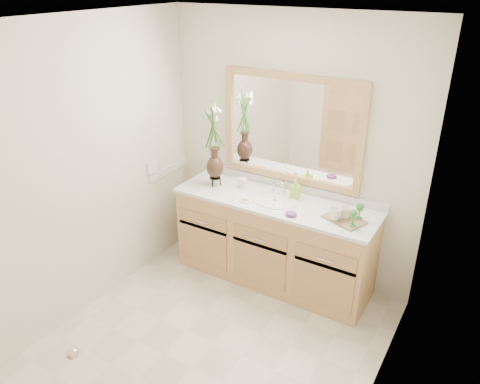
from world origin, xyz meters
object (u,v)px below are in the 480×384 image
Objects in this scene: tumbler at (243,183)px; soap_bottle at (295,189)px; tray at (344,219)px; flower_vase at (214,132)px.

tumbler is 0.51m from soap_bottle.
soap_bottle is 0.50× the size of tray.
flower_vase is at bearing -177.59° from soap_bottle.
soap_bottle is (0.76, 0.14, -0.44)m from flower_vase.
tray is at bearing -6.43° from tumbler.
tray is (0.52, -0.18, -0.07)m from soap_bottle.
tumbler is at bearing 17.52° from flower_vase.
tray is (1.02, -0.12, -0.04)m from tumbler.
soap_bottle is (0.50, 0.06, 0.03)m from tumbler.
flower_vase reaches higher than soap_bottle.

